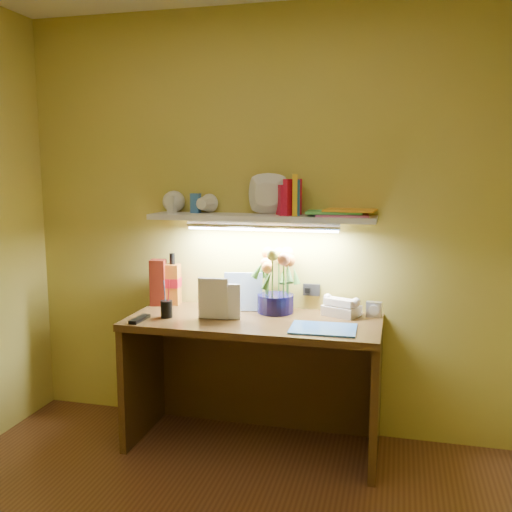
{
  "coord_description": "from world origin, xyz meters",
  "views": [
    {
      "loc": [
        0.76,
        -1.78,
        1.57
      ],
      "look_at": [
        -0.02,
        1.35,
        1.08
      ],
      "focal_mm": 40.0,
      "sensor_mm": 36.0,
      "label": 1
    }
  ],
  "objects_px": {
    "desk": "(253,383)",
    "whisky_bottle": "(173,279)",
    "telephone": "(342,306)",
    "flower_bouquet": "(276,281)",
    "desk_clock": "(374,309)"
  },
  "relations": [
    {
      "from": "flower_bouquet",
      "to": "desk_clock",
      "type": "bearing_deg",
      "value": 3.69
    },
    {
      "from": "desk",
      "to": "flower_bouquet",
      "type": "bearing_deg",
      "value": 63.23
    },
    {
      "from": "flower_bouquet",
      "to": "desk",
      "type": "bearing_deg",
      "value": -116.77
    },
    {
      "from": "flower_bouquet",
      "to": "whisky_bottle",
      "type": "xyz_separation_m",
      "value": [
        -0.65,
        0.04,
        -0.03
      ]
    },
    {
      "from": "desk",
      "to": "whisky_bottle",
      "type": "xyz_separation_m",
      "value": [
        -0.57,
        0.22,
        0.53
      ]
    },
    {
      "from": "flower_bouquet",
      "to": "whisky_bottle",
      "type": "bearing_deg",
      "value": 176.16
    },
    {
      "from": "flower_bouquet",
      "to": "whisky_bottle",
      "type": "distance_m",
      "value": 0.66
    },
    {
      "from": "telephone",
      "to": "desk_clock",
      "type": "distance_m",
      "value": 0.18
    },
    {
      "from": "telephone",
      "to": "whisky_bottle",
      "type": "bearing_deg",
      "value": -158.92
    },
    {
      "from": "desk_clock",
      "to": "whisky_bottle",
      "type": "distance_m",
      "value": 1.22
    },
    {
      "from": "desk",
      "to": "desk_clock",
      "type": "xyz_separation_m",
      "value": [
        0.65,
        0.21,
        0.42
      ]
    },
    {
      "from": "desk",
      "to": "telephone",
      "type": "relative_size",
      "value": 7.36
    },
    {
      "from": "telephone",
      "to": "flower_bouquet",
      "type": "bearing_deg",
      "value": -154.47
    },
    {
      "from": "desk_clock",
      "to": "whisky_bottle",
      "type": "relative_size",
      "value": 0.27
    },
    {
      "from": "whisky_bottle",
      "to": "desk",
      "type": "bearing_deg",
      "value": -21.02
    }
  ]
}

